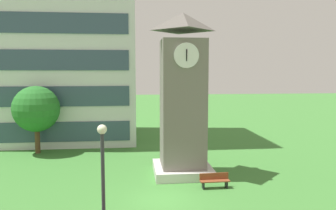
# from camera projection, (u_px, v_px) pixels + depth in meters

# --- Properties ---
(ground_plane) EXTENTS (160.00, 160.00, 0.00)m
(ground_plane) POSITION_uv_depth(u_px,v_px,m) (162.00, 199.00, 18.32)
(ground_plane) COLOR #3D7A33
(clock_tower) EXTENTS (3.87, 3.87, 10.87)m
(clock_tower) POSITION_uv_depth(u_px,v_px,m) (183.00, 103.00, 22.33)
(clock_tower) COLOR slate
(clock_tower) RESTS_ON ground
(park_bench) EXTENTS (1.81, 0.53, 0.88)m
(park_bench) POSITION_uv_depth(u_px,v_px,m) (215.00, 180.00, 20.07)
(park_bench) COLOR brown
(park_bench) RESTS_ON ground
(street_lamp) EXTENTS (0.36, 0.36, 5.12)m
(street_lamp) POSITION_uv_depth(u_px,v_px,m) (103.00, 175.00, 12.30)
(street_lamp) COLOR #333338
(street_lamp) RESTS_ON ground
(tree_near_tower) EXTENTS (3.92, 3.92, 5.80)m
(tree_near_tower) POSITION_uv_depth(u_px,v_px,m) (36.00, 109.00, 28.18)
(tree_near_tower) COLOR #513823
(tree_near_tower) RESTS_ON ground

